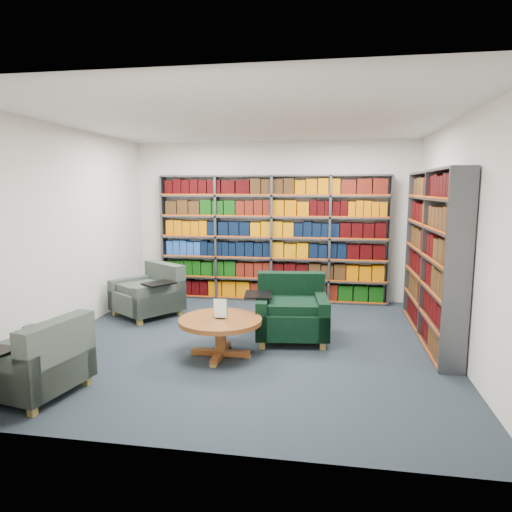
% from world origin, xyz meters
% --- Properties ---
extents(room_shell, '(5.02, 5.02, 2.82)m').
position_xyz_m(room_shell, '(0.00, 0.00, 1.40)').
color(room_shell, black).
rests_on(room_shell, ground).
extents(bookshelf_back, '(4.00, 0.28, 2.20)m').
position_xyz_m(bookshelf_back, '(0.00, 2.34, 1.10)').
color(bookshelf_back, '#47494F').
rests_on(bookshelf_back, ground).
extents(bookshelf_right, '(0.28, 2.50, 2.20)m').
position_xyz_m(bookshelf_right, '(2.34, 0.60, 1.10)').
color(bookshelf_right, '#47494F').
rests_on(bookshelf_right, ground).
extents(chair_teal_left, '(1.22, 1.22, 0.80)m').
position_xyz_m(chair_teal_left, '(-1.75, 1.07, 0.32)').
color(chair_teal_left, '#0D2934').
rests_on(chair_teal_left, ground).
extents(chair_green_right, '(1.14, 1.02, 0.84)m').
position_xyz_m(chair_green_right, '(0.52, 0.32, 0.34)').
color(chair_green_right, black).
rests_on(chair_green_right, ground).
extents(chair_teal_front, '(0.99, 1.07, 0.77)m').
position_xyz_m(chair_teal_front, '(-1.72, -1.82, 0.31)').
color(chair_teal_front, '#0D2934').
rests_on(chair_teal_front, ground).
extents(coffee_table, '(0.98, 0.98, 0.69)m').
position_xyz_m(coffee_table, '(-0.24, -0.53, 0.37)').
color(coffee_table, brown).
rests_on(coffee_table, ground).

